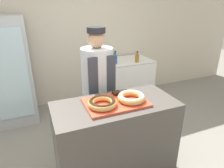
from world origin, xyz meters
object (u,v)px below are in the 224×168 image
object	(u,v)px
brownie_back_left	(104,95)
baker_person	(98,88)
bottle_blue	(115,59)
bottle_green	(112,57)
donut_chocolate_glaze	(102,102)
bottle_amber	(137,58)
beverage_fridge	(12,72)
donut_light_glaze	(131,97)
brownie_back_right	(117,93)
serving_tray	(116,102)
chest_freezer	(128,79)

from	to	relation	value
brownie_back_left	baker_person	distance (m)	0.49
bottle_blue	bottle_green	bearing A→B (deg)	84.75
donut_chocolate_glaze	brownie_back_left	size ratio (longest dim) A/B	3.69
baker_person	bottle_amber	size ratio (longest dim) A/B	7.93
beverage_fridge	bottle_green	xyz separation A→B (m)	(1.75, 0.02, 0.07)
donut_chocolate_glaze	bottle_green	world-z (taller)	bottle_green
brownie_back_left	beverage_fridge	distance (m)	1.86
bottle_amber	donut_light_glaze	bearing A→B (deg)	-120.98
bottle_blue	donut_light_glaze	bearing A→B (deg)	-107.60
donut_light_glaze	brownie_back_right	distance (m)	0.21
brownie_back_right	bottle_blue	size ratio (longest dim) A/B	0.34
beverage_fridge	serving_tray	bearing A→B (deg)	-58.38
donut_light_glaze	brownie_back_right	xyz separation A→B (m)	(-0.08, 0.19, -0.02)
beverage_fridge	bottle_amber	size ratio (longest dim) A/B	8.41
brownie_back_left	bottle_green	size ratio (longest dim) A/B	0.35
serving_tray	beverage_fridge	size ratio (longest dim) A/B	0.37
serving_tray	bottle_green	xyz separation A→B (m)	(0.69, 1.75, -0.00)
chest_freezer	bottle_amber	bearing A→B (deg)	-73.65
donut_light_glaze	brownie_back_right	size ratio (longest dim) A/B	3.69
donut_chocolate_glaze	brownie_back_right	distance (m)	0.30
bottle_green	beverage_fridge	bearing A→B (deg)	-179.39
brownie_back_left	brownie_back_right	bearing A→B (deg)	0.00
donut_chocolate_glaze	brownie_back_left	xyz separation A→B (m)	(0.08, 0.19, -0.02)
brownie_back_left	brownie_back_right	world-z (taller)	same
brownie_back_left	chest_freezer	distance (m)	2.00
baker_person	bottle_blue	xyz separation A→B (m)	(0.66, 0.96, 0.09)
brownie_back_left	bottle_blue	xyz separation A→B (m)	(0.75, 1.42, -0.03)
baker_person	bottle_amber	bearing A→B (deg)	39.88
donut_chocolate_glaze	brownie_back_right	size ratio (longest dim) A/B	3.69
donut_chocolate_glaze	bottle_amber	xyz separation A→B (m)	(1.26, 1.56, -0.06)
bottle_amber	bottle_green	bearing A→B (deg)	151.20
serving_tray	brownie_back_left	xyz separation A→B (m)	(-0.08, 0.15, 0.03)
serving_tray	brownie_back_right	world-z (taller)	brownie_back_right
brownie_back_right	bottle_amber	xyz separation A→B (m)	(1.02, 1.37, -0.04)
serving_tray	bottle_green	distance (m)	1.88
brownie_back_left	chest_freezer	size ratio (longest dim) A/B	0.09
brownie_back_left	bottle_blue	size ratio (longest dim) A/B	0.34
chest_freezer	bottle_amber	distance (m)	0.54
donut_chocolate_glaze	bottle_green	bearing A→B (deg)	64.65
donut_light_glaze	bottle_green	bearing A→B (deg)	73.52
serving_tray	bottle_green	size ratio (longest dim) A/B	2.81
bottle_green	bottle_amber	distance (m)	0.47
donut_light_glaze	bottle_green	distance (m)	1.86
brownie_back_right	beverage_fridge	xyz separation A→B (m)	(-1.14, 1.57, -0.10)
bottle_green	donut_light_glaze	bearing A→B (deg)	-106.48
baker_person	bottle_blue	bearing A→B (deg)	55.56
serving_tray	donut_chocolate_glaze	world-z (taller)	donut_chocolate_glaze
donut_light_glaze	bottle_green	world-z (taller)	bottle_green
donut_chocolate_glaze	beverage_fridge	size ratio (longest dim) A/B	0.17
brownie_back_right	beverage_fridge	distance (m)	1.95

